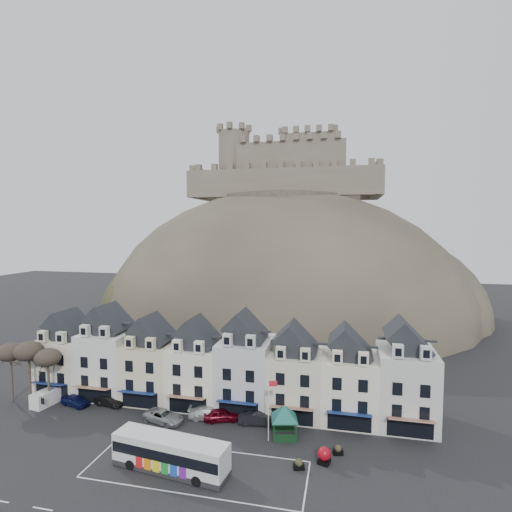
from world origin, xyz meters
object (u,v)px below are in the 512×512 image
Objects in this scene: bus_shelter at (284,412)px; car_navy at (75,401)px; car_silver at (164,416)px; car_charcoal at (258,418)px; red_buoy at (324,455)px; white_van at (48,397)px; car_white at (209,413)px; car_maroon at (222,415)px; bus at (170,452)px; car_black at (109,401)px; flagpole at (269,406)px.

bus_shelter is 1.37× the size of car_navy.
car_charcoal is at bearing -64.77° from car_silver.
red_buoy is at bearing -86.28° from car_navy.
white_van is 23.03m from car_white.
car_maroon reaches higher than car_navy.
bus_shelter is at bearing -130.38° from car_charcoal.
car_white reaches higher than car_silver.
red_buoy is 0.36× the size of car_charcoal.
white_van is at bearing 163.65° from bus.
car_black is 0.93× the size of car_maroon.
car_silver is (9.20, -2.50, 0.04)m from car_black.
bus_shelter is at bearing 48.36° from bus.
car_navy is 1.02× the size of car_black.
car_charcoal is (29.41, 0.86, -0.20)m from white_van.
red_buoy is 30.03m from car_black.
white_van reaches higher than car_navy.
flagpole is 14.16m from car_silver.
flagpole is 1.73× the size of car_black.
car_silver is (17.81, -1.15, -0.25)m from white_van.
car_black is 9.53m from car_silver.
white_van reaches higher than car_maroon.
car_maroon is at bearing 10.71° from white_van.
bus_shelter is 1.29× the size of white_van.
flagpole is (-1.54, -1.15, 1.17)m from bus_shelter.
car_navy is (-18.87, 10.52, -1.16)m from bus.
car_navy is 4.69m from car_black.
red_buoy is at bearing -25.32° from flagpole.
car_navy is 0.82× the size of car_silver.
bus reaches higher than car_charcoal.
bus is 2.73× the size of white_van.
car_maroon is at bearing 152.17° from bus_shelter.
red_buoy is 0.38× the size of car_maroon.
car_white is (18.99, 0.57, 0.02)m from car_navy.
red_buoy is at bearing -86.97° from car_silver.
bus_shelter is 6.69m from red_buoy.
bus_shelter reaches higher than bus.
bus reaches higher than car_navy.
car_white is at bearing 63.96° from car_maroon.
car_silver is (13.79, -1.53, 0.00)m from car_navy.
car_black is at bearing 170.35° from flagpole.
red_buoy is at bearing -134.64° from car_maroon.
red_buoy is at bearing -94.73° from car_black.
red_buoy is 10.59m from car_charcoal.
car_navy is (-29.02, 1.77, -2.24)m from bus_shelter.
red_buoy is at bearing -126.30° from car_white.
car_maroon is (7.00, 1.87, 0.04)m from car_silver.
white_van reaches higher than car_charcoal.
car_white is 1.07× the size of car_charcoal.
bus_shelter is at bearing 139.15° from red_buoy.
car_silver is at bearing 174.20° from flagpole.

